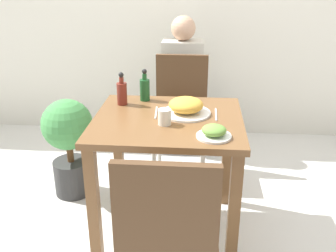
% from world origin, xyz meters
% --- Properties ---
extents(ground_plane, '(16.00, 16.00, 0.00)m').
position_xyz_m(ground_plane, '(0.00, 0.00, 0.00)').
color(ground_plane, silver).
extents(dining_table, '(0.84, 0.76, 0.75)m').
position_xyz_m(dining_table, '(0.00, 0.00, 0.62)').
color(dining_table, brown).
rests_on(dining_table, ground_plane).
extents(chair_near, '(0.42, 0.42, 0.92)m').
position_xyz_m(chair_near, '(0.06, -0.73, 0.52)').
color(chair_near, '#4C331E').
rests_on(chair_near, ground_plane).
extents(chair_far, '(0.42, 0.42, 0.92)m').
position_xyz_m(chair_far, '(0.03, 0.78, 0.52)').
color(chair_far, '#4C331E').
rests_on(chair_far, ground_plane).
extents(food_plate, '(0.29, 0.29, 0.10)m').
position_xyz_m(food_plate, '(0.10, 0.07, 0.80)').
color(food_plate, white).
rests_on(food_plate, dining_table).
extents(side_plate, '(0.18, 0.18, 0.07)m').
position_xyz_m(side_plate, '(0.25, -0.24, 0.78)').
color(side_plate, white).
rests_on(side_plate, dining_table).
extents(drink_cup, '(0.07, 0.07, 0.09)m').
position_xyz_m(drink_cup, '(-0.01, -0.10, 0.80)').
color(drink_cup, silver).
rests_on(drink_cup, dining_table).
extents(sauce_bottle, '(0.06, 0.06, 0.20)m').
position_xyz_m(sauce_bottle, '(-0.30, 0.20, 0.83)').
color(sauce_bottle, maroon).
rests_on(sauce_bottle, dining_table).
extents(condiment_bottle, '(0.06, 0.06, 0.20)m').
position_xyz_m(condiment_bottle, '(-0.17, 0.29, 0.83)').
color(condiment_bottle, '#194C23').
rests_on(condiment_bottle, dining_table).
extents(fork_utensil, '(0.02, 0.19, 0.00)m').
position_xyz_m(fork_utensil, '(-0.08, 0.07, 0.76)').
color(fork_utensil, silver).
rests_on(fork_utensil, dining_table).
extents(spoon_utensil, '(0.01, 0.19, 0.00)m').
position_xyz_m(spoon_utensil, '(0.27, 0.07, 0.76)').
color(spoon_utensil, silver).
rests_on(spoon_utensil, dining_table).
extents(potted_plant_left, '(0.35, 0.35, 0.71)m').
position_xyz_m(potted_plant_left, '(-0.72, 0.37, 0.42)').
color(potted_plant_left, '#333333').
rests_on(potted_plant_left, ground_plane).
extents(person_figure, '(0.34, 0.22, 1.17)m').
position_xyz_m(person_figure, '(0.03, 1.17, 0.58)').
color(person_figure, '#2D3347').
rests_on(person_figure, ground_plane).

